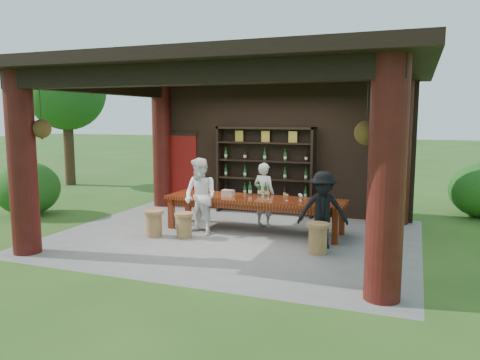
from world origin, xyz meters
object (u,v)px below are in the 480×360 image
(guest_man, at_px, (323,210))
(stool_near_right, at_px, (318,237))
(stool_far_left, at_px, (154,223))
(tasting_table, at_px, (254,203))
(stool_near_left, at_px, (184,224))
(host, at_px, (264,194))
(napkin_basket, at_px, (228,193))
(guest_woman, at_px, (200,196))
(wine_shelf, at_px, (265,171))

(guest_man, bearing_deg, stool_near_right, -105.09)
(stool_near_right, bearing_deg, stool_far_left, -179.76)
(tasting_table, distance_m, stool_near_left, 1.61)
(host, bearing_deg, stool_near_right, 147.18)
(napkin_basket, bearing_deg, tasting_table, 2.48)
(stool_near_left, distance_m, stool_near_right, 2.82)
(tasting_table, bearing_deg, stool_far_left, -147.54)
(stool_near_left, relative_size, stool_near_right, 0.92)
(tasting_table, relative_size, stool_far_left, 7.06)
(guest_woman, bearing_deg, guest_man, 16.83)
(stool_near_right, xyz_separation_m, stool_far_left, (-3.46, -0.01, -0.01))
(stool_far_left, height_order, guest_woman, guest_woman)
(stool_near_right, relative_size, stool_far_left, 1.02)
(stool_far_left, bearing_deg, stool_near_left, 13.03)
(wine_shelf, bearing_deg, stool_near_left, -106.20)
(stool_near_left, distance_m, guest_man, 2.88)
(tasting_table, xyz_separation_m, stool_near_right, (1.63, -1.15, -0.34))
(tasting_table, distance_m, guest_man, 1.80)
(wine_shelf, xyz_separation_m, guest_woman, (-0.64, -2.46, -0.31))
(stool_near_right, relative_size, napkin_basket, 2.17)
(wine_shelf, xyz_separation_m, stool_near_right, (1.99, -3.00, -0.83))
(wine_shelf, height_order, tasting_table, wine_shelf)
(stool_near_left, distance_m, host, 2.06)
(wine_shelf, relative_size, host, 1.74)
(stool_far_left, bearing_deg, host, 43.03)
(wine_shelf, bearing_deg, guest_woman, -104.57)
(host, distance_m, napkin_basket, 0.88)
(guest_man, bearing_deg, stool_near_left, 171.04)
(host, bearing_deg, stool_far_left, 57.44)
(stool_near_left, height_order, guest_woman, guest_woman)
(tasting_table, relative_size, napkin_basket, 15.09)
(guest_woman, distance_m, guest_man, 2.64)
(guest_woman, xyz_separation_m, guest_man, (2.63, -0.13, -0.08))
(stool_near_left, xyz_separation_m, guest_man, (2.83, 0.27, 0.46))
(wine_shelf, xyz_separation_m, host, (0.40, -1.27, -0.39))
(stool_near_right, bearing_deg, tasting_table, 144.89)
(guest_woman, bearing_deg, host, 68.71)
(stool_far_left, height_order, host, host)
(stool_far_left, bearing_deg, wine_shelf, 64.04)
(stool_near_right, xyz_separation_m, napkin_basket, (-2.24, 1.12, 0.52))
(stool_far_left, distance_m, guest_man, 3.51)
(stool_near_left, height_order, napkin_basket, napkin_basket)
(tasting_table, xyz_separation_m, napkin_basket, (-0.60, -0.03, 0.18))
(guest_woman, bearing_deg, napkin_basket, 75.84)
(guest_woman, height_order, guest_man, guest_woman)
(tasting_table, bearing_deg, stool_near_left, -139.59)
(guest_woman, distance_m, napkin_basket, 0.71)
(napkin_basket, bearing_deg, guest_man, -17.83)
(stool_far_left, relative_size, host, 0.38)
(wine_shelf, distance_m, napkin_basket, 1.92)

